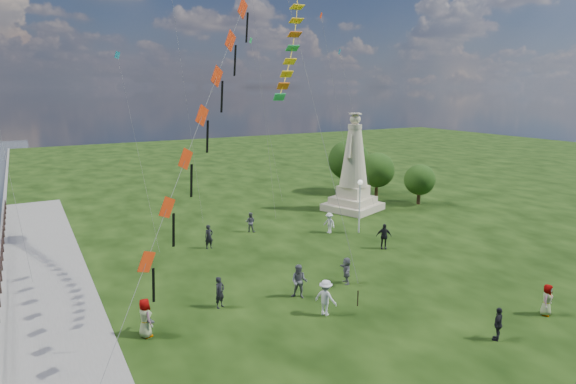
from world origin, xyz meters
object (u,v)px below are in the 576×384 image
person_5 (145,319)px  person_6 (209,237)px  person_2 (326,298)px  person_7 (250,222)px  person_4 (547,300)px  lamppost (360,195)px  person_0 (220,292)px  person_11 (346,270)px  person_10 (145,318)px  person_1 (299,281)px  person_8 (329,223)px  person_9 (384,236)px  statue (354,174)px  person_3 (498,324)px

person_5 → person_6: bearing=-41.6°
person_2 → person_7: (2.76, 15.19, -0.13)m
person_4 → lamppost: bearing=69.8°
lamppost → person_0: bearing=-153.9°
lamppost → person_11: lamppost is taller
person_7 → person_6: bearing=67.5°
person_2 → person_10: bearing=47.2°
person_1 → person_8: size_ratio=1.16×
person_6 → person_0: bearing=-111.6°
lamppost → person_11: bearing=-131.5°
person_1 → person_4: 12.87m
person_9 → lamppost: bearing=109.7°
person_4 → statue: bearing=60.1°
person_6 → person_11: (4.96, -10.09, -0.08)m
person_9 → person_10: person_10 is taller
person_4 → person_7: 21.97m
person_11 → person_3: bearing=36.3°
person_1 → person_9: person_1 is taller
person_6 → person_11: person_6 is taller
lamppost → person_4: bearing=-91.4°
person_3 → person_4: 4.37m
person_6 → person_10: person_10 is taller
statue → person_3: 24.74m
person_6 → person_3: bearing=-74.0°
person_4 → person_6: bearing=103.2°
person_8 → person_9: size_ratio=0.89×
person_1 → person_2: bearing=-43.1°
person_2 → person_3: bearing=-165.3°
person_9 → person_5: bearing=-135.4°
person_1 → person_8: bearing=91.9°
person_0 → person_1: (4.30, -1.04, 0.11)m
statue → person_11: statue is taller
person_4 → person_8: 17.48m
person_1 → person_8: person_1 is taller
person_0 → person_6: size_ratio=0.97×
person_1 → person_7: (2.91, 12.76, -0.15)m
person_6 → person_7: size_ratio=1.08×
person_11 → statue: bearing=164.2°
person_2 → person_10: person_2 is taller
person_6 → person_7: (4.36, 2.28, -0.07)m
person_4 → person_9: 12.25m
lamppost → person_10: bearing=-156.0°
statue → person_9: bearing=-136.2°
person_6 → person_7: 4.93m
person_0 → person_1: person_1 is taller
person_10 → person_9: bearing=-90.4°
lamppost → person_8: (-2.15, 1.10, -2.31)m
statue → person_3: bearing=-131.7°
person_1 → person_7: 13.09m
person_8 → person_9: person_9 is taller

